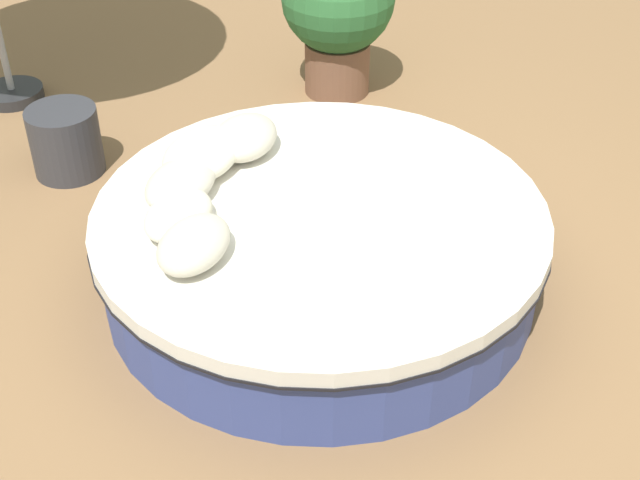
{
  "coord_description": "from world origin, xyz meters",
  "views": [
    {
      "loc": [
        -3.38,
        -1.21,
        2.95
      ],
      "look_at": [
        0.0,
        0.0,
        0.29
      ],
      "focal_mm": 49.24,
      "sensor_mm": 36.0,
      "label": 1
    }
  ],
  "objects": [
    {
      "name": "ground_plane",
      "position": [
        0.0,
        0.0,
        0.0
      ],
      "size": [
        16.0,
        16.0,
        0.0
      ],
      "primitive_type": "plane",
      "color": "olive"
    },
    {
      "name": "round_bed",
      "position": [
        0.0,
        0.0,
        0.24
      ],
      "size": [
        2.3,
        2.3,
        0.48
      ],
      "color": "#38478C",
      "rests_on": "ground_plane"
    },
    {
      "name": "throw_pillow_0",
      "position": [
        0.38,
        0.57,
        0.57
      ],
      "size": [
        0.44,
        0.33,
        0.2
      ],
      "primitive_type": "ellipsoid",
      "color": "beige",
      "rests_on": "round_bed"
    },
    {
      "name": "throw_pillow_1",
      "position": [
        0.14,
        0.71,
        0.57
      ],
      "size": [
        0.55,
        0.37,
        0.19
      ],
      "primitive_type": "ellipsoid",
      "color": "beige",
      "rests_on": "round_bed"
    },
    {
      "name": "throw_pillow_2",
      "position": [
        -0.13,
        0.7,
        0.56
      ],
      "size": [
        0.48,
        0.32,
        0.17
      ],
      "primitive_type": "ellipsoid",
      "color": "beige",
      "rests_on": "round_bed"
    },
    {
      "name": "throw_pillow_3",
      "position": [
        -0.38,
        0.58,
        0.55
      ],
      "size": [
        0.43,
        0.29,
        0.15
      ],
      "primitive_type": "ellipsoid",
      "color": "beige",
      "rests_on": "round_bed"
    },
    {
      "name": "throw_pillow_4",
      "position": [
        -0.58,
        0.4,
        0.56
      ],
      "size": [
        0.45,
        0.3,
        0.18
      ],
      "primitive_type": "ellipsoid",
      "color": "beige",
      "rests_on": "round_bed"
    },
    {
      "name": "planter",
      "position": [
        2.14,
        0.63,
        0.64
      ],
      "size": [
        0.79,
        0.79,
        1.11
      ],
      "color": "brown",
      "rests_on": "ground_plane"
    },
    {
      "name": "side_table",
      "position": [
        0.53,
        1.86,
        0.21
      ],
      "size": [
        0.43,
        0.43,
        0.43
      ],
      "primitive_type": "cylinder",
      "color": "#333338",
      "rests_on": "ground_plane"
    }
  ]
}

